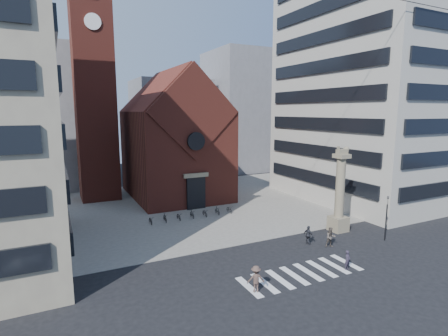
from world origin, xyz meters
The scene contains 22 objects.
ground centered at (0.00, 0.00, 0.00)m, with size 120.00×120.00×0.00m, color black.
piazza centered at (0.00, 19.00, 0.03)m, with size 46.00×30.00×0.05m, color gray.
zebra_crossing centered at (0.55, -3.00, 0.01)m, with size 10.20×3.20×0.01m, color white, non-canonical shape.
church centered at (0.00, 25.04, 7.98)m, with size 12.00×16.65×18.00m.
campanile centered at (-10.00, 28.00, 15.74)m, with size 5.50×5.50×31.20m.
building_right centered at (24.00, 12.00, 16.00)m, with size 18.00×22.00×32.00m, color #ACA99B.
bg_block_left centered at (-20.00, 40.00, 11.00)m, with size 16.00×14.00×22.00m, color gray.
bg_block_mid centered at (6.00, 45.00, 9.00)m, with size 14.00×12.00×18.00m, color gray.
bg_block_right centered at (22.00, 42.00, 12.00)m, with size 16.00×14.00×24.00m, color gray.
lion_column centered at (10.01, 3.00, 3.46)m, with size 1.63×1.60×8.68m.
traffic_light centered at (12.00, -1.00, 2.29)m, with size 0.13×0.16×4.30m.
pedestrian_0 centered at (4.18, -3.98, 0.76)m, with size 0.56×0.37×1.53m, color #312A3B.
pedestrian_1 centered at (6.24, 0.05, 0.91)m, with size 0.88×0.69×1.82m, color #544B43.
pedestrian_2 centered at (4.85, 1.42, 0.88)m, with size 1.03×0.43×1.75m, color #282930.
pedestrian_3 centered at (-3.89, -3.73, 0.92)m, with size 1.19×0.69×1.85m, color brown.
scooter_0 centered at (-6.60, 13.53, 0.45)m, with size 0.53×1.52×0.80m, color black.
scooter_1 centered at (-5.01, 13.53, 0.49)m, with size 0.42×1.47×0.89m, color black.
scooter_2 centered at (-3.42, 13.53, 0.45)m, with size 0.53×1.52×0.80m, color black.
scooter_3 centered at (-1.83, 13.53, 0.49)m, with size 0.42×1.47×0.89m, color black.
scooter_4 centered at (-0.25, 13.53, 0.45)m, with size 0.53×1.52×0.80m, color black.
scooter_5 centered at (1.34, 13.53, 0.49)m, with size 0.42×1.47×0.89m, color black.
scooter_6 centered at (2.93, 13.53, 0.45)m, with size 0.53×1.52×0.80m, color black.
Camera 1 is at (-15.55, -22.47, 12.08)m, focal length 28.00 mm.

